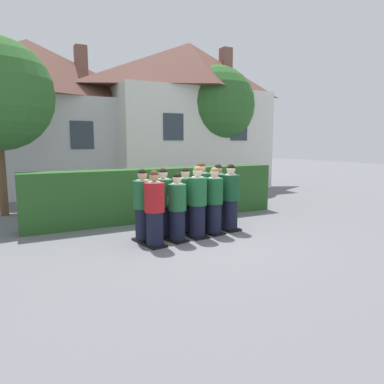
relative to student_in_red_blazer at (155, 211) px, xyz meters
The scene contains 15 objects.
ground_plane 1.39m from the student_in_red_blazer, 10.21° to the left, with size 60.00×60.00×0.00m, color slate.
student_in_red_blazer is the anchor object (origin of this frame).
student_front_row_1 0.60m from the student_in_red_blazer, 11.68° to the left, with size 0.45×0.53×1.55m.
student_front_row_2 1.16m from the student_in_red_blazer, 10.20° to the left, with size 0.44×0.52×1.68m.
student_front_row_3 1.68m from the student_in_red_blazer, 10.17° to the left, with size 0.47×0.55×1.63m.
student_front_row_4 2.25m from the student_in_red_blazer, 10.96° to the left, with size 0.44×0.55×1.68m.
student_rear_row_0 0.50m from the student_in_red_blazer, 99.48° to the left, with size 0.45×0.52×1.64m.
student_rear_row_1 0.75m from the student_in_red_blazer, 52.74° to the left, with size 0.46×0.55×1.63m.
student_rear_row_2 1.27m from the student_in_red_blazer, 32.66° to the left, with size 0.44×0.52×1.62m.
student_rear_row_3 1.75m from the student_in_red_blazer, 26.71° to the left, with size 0.45×0.56×1.73m.
student_rear_row_4 2.32m from the student_in_red_blazer, 23.06° to the left, with size 0.44×0.52×1.66m.
hedge 2.73m from the student_in_red_blazer, 65.59° to the left, with size 7.43×0.70×1.48m.
school_building_main 9.75m from the student_in_red_blazer, 100.79° to the left, with size 8.04×3.45×6.32m.
school_building_annex 10.03m from the student_in_red_blazer, 58.51° to the left, with size 7.73×3.68×6.78m.
oak_tree_right 10.09m from the student_in_red_blazer, 51.00° to the left, with size 3.60×3.60×5.73m.
Camera 1 is at (-3.76, -7.00, 2.22)m, focal length 32.54 mm.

